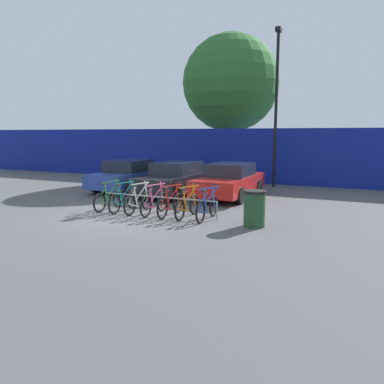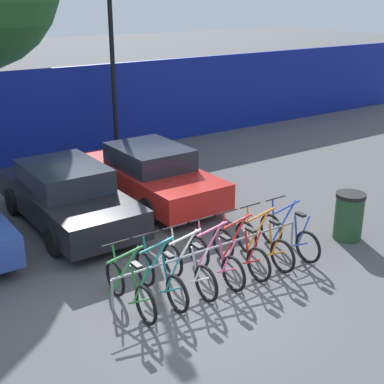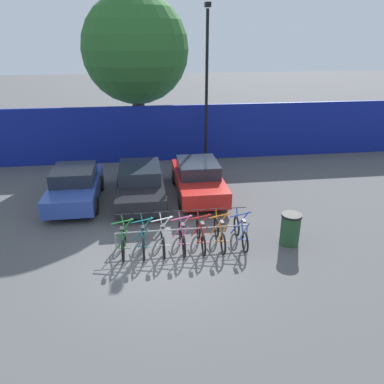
{
  "view_description": "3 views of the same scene",
  "coord_description": "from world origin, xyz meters",
  "px_view_note": "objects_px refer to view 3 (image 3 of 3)",
  "views": [
    {
      "loc": [
        6.78,
        -9.79,
        2.59
      ],
      "look_at": [
        1.44,
        1.79,
        0.6
      ],
      "focal_mm": 35.0,
      "sensor_mm": 36.0,
      "label": 1
    },
    {
      "loc": [
        -4.68,
        -6.41,
        4.94
      ],
      "look_at": [
        1.13,
        1.93,
        1.18
      ],
      "focal_mm": 50.0,
      "sensor_mm": 36.0,
      "label": 2
    },
    {
      "loc": [
        -0.38,
        -9.54,
        6.09
      ],
      "look_at": [
        1.23,
        2.28,
        1.11
      ],
      "focal_mm": 35.0,
      "sensor_mm": 36.0,
      "label": 3
    }
  ],
  "objects_px": {
    "bicycle_blue": "(241,233)",
    "tree_behind_hoarding": "(135,50)",
    "bicycle_red": "(201,235)",
    "car_blue": "(75,186)",
    "bicycle_orange": "(220,234)",
    "car_black": "(140,183)",
    "trash_bin": "(290,229)",
    "bicycle_green": "(124,240)",
    "bicycle_teal": "(143,239)",
    "car_red": "(198,178)",
    "bicycle_white": "(163,238)",
    "bicycle_pink": "(182,236)",
    "lamp_post": "(207,82)",
    "bike_rack": "(183,231)"
  },
  "relations": [
    {
      "from": "bicycle_blue",
      "to": "tree_behind_hoarding",
      "type": "bearing_deg",
      "value": 107.63
    },
    {
      "from": "bicycle_red",
      "to": "car_blue",
      "type": "relative_size",
      "value": 0.42
    },
    {
      "from": "bicycle_orange",
      "to": "car_black",
      "type": "relative_size",
      "value": 0.37
    },
    {
      "from": "car_black",
      "to": "trash_bin",
      "type": "height_order",
      "value": "car_black"
    },
    {
      "from": "bicycle_blue",
      "to": "car_black",
      "type": "relative_size",
      "value": 0.37
    },
    {
      "from": "bicycle_green",
      "to": "bicycle_blue",
      "type": "xyz_separation_m",
      "value": [
        3.64,
        0.0,
        0.0
      ]
    },
    {
      "from": "bicycle_teal",
      "to": "trash_bin",
      "type": "xyz_separation_m",
      "value": [
        4.57,
        -0.24,
        0.14
      ]
    },
    {
      "from": "bicycle_green",
      "to": "car_red",
      "type": "xyz_separation_m",
      "value": [
        2.92,
        4.17,
        0.31
      ]
    },
    {
      "from": "bicycle_white",
      "to": "car_black",
      "type": "xyz_separation_m",
      "value": [
        -0.63,
        3.94,
        0.31
      ]
    },
    {
      "from": "bicycle_teal",
      "to": "bicycle_red",
      "type": "relative_size",
      "value": 1.0
    },
    {
      "from": "car_blue",
      "to": "tree_behind_hoarding",
      "type": "relative_size",
      "value": 0.49
    },
    {
      "from": "bicycle_blue",
      "to": "bicycle_green",
      "type": "bearing_deg",
      "value": -178.07
    },
    {
      "from": "bicycle_red",
      "to": "bicycle_pink",
      "type": "bearing_deg",
      "value": 176.71
    },
    {
      "from": "bicycle_orange",
      "to": "lamp_post",
      "type": "xyz_separation_m",
      "value": [
        0.91,
        7.97,
        3.72
      ]
    },
    {
      "from": "car_black",
      "to": "lamp_post",
      "type": "bearing_deg",
      "value": 50.45
    },
    {
      "from": "bicycle_green",
      "to": "car_red",
      "type": "bearing_deg",
      "value": 56.72
    },
    {
      "from": "lamp_post",
      "to": "tree_behind_hoarding",
      "type": "distance_m",
      "value": 4.51
    },
    {
      "from": "car_blue",
      "to": "trash_bin",
      "type": "relative_size",
      "value": 3.95
    },
    {
      "from": "bicycle_orange",
      "to": "tree_behind_hoarding",
      "type": "distance_m",
      "value": 12.13
    },
    {
      "from": "bicycle_white",
      "to": "bicycle_blue",
      "type": "height_order",
      "value": "same"
    },
    {
      "from": "bicycle_teal",
      "to": "trash_bin",
      "type": "distance_m",
      "value": 4.58
    },
    {
      "from": "bicycle_orange",
      "to": "car_black",
      "type": "xyz_separation_m",
      "value": [
        -2.42,
        3.94,
        0.31
      ]
    },
    {
      "from": "tree_behind_hoarding",
      "to": "bike_rack",
      "type": "bearing_deg",
      "value": -83.52
    },
    {
      "from": "lamp_post",
      "to": "trash_bin",
      "type": "xyz_separation_m",
      "value": [
        1.29,
        -8.21,
        -3.58
      ]
    },
    {
      "from": "bicycle_white",
      "to": "car_blue",
      "type": "relative_size",
      "value": 0.42
    },
    {
      "from": "bicycle_pink",
      "to": "tree_behind_hoarding",
      "type": "relative_size",
      "value": 0.21
    },
    {
      "from": "bike_rack",
      "to": "bicycle_red",
      "type": "relative_size",
      "value": 2.45
    },
    {
      "from": "bicycle_orange",
      "to": "car_red",
      "type": "xyz_separation_m",
      "value": [
        -0.05,
        4.17,
        0.31
      ]
    },
    {
      "from": "bicycle_teal",
      "to": "car_blue",
      "type": "height_order",
      "value": "car_blue"
    },
    {
      "from": "bicycle_pink",
      "to": "car_black",
      "type": "height_order",
      "value": "car_black"
    },
    {
      "from": "lamp_post",
      "to": "car_blue",
      "type": "bearing_deg",
      "value": -145.89
    },
    {
      "from": "car_black",
      "to": "trash_bin",
      "type": "bearing_deg",
      "value": -42.14
    },
    {
      "from": "bicycle_orange",
      "to": "car_black",
      "type": "height_order",
      "value": "car_black"
    },
    {
      "from": "bicycle_blue",
      "to": "car_red",
      "type": "relative_size",
      "value": 0.39
    },
    {
      "from": "bicycle_red",
      "to": "car_black",
      "type": "relative_size",
      "value": 0.37
    },
    {
      "from": "car_red",
      "to": "lamp_post",
      "type": "xyz_separation_m",
      "value": [
        0.97,
        3.8,
        3.41
      ]
    },
    {
      "from": "bicycle_green",
      "to": "trash_bin",
      "type": "height_order",
      "value": "bicycle_green"
    },
    {
      "from": "bicycle_pink",
      "to": "trash_bin",
      "type": "relative_size",
      "value": 1.66
    },
    {
      "from": "bicycle_pink",
      "to": "car_black",
      "type": "distance_m",
      "value": 4.14
    },
    {
      "from": "bicycle_blue",
      "to": "car_blue",
      "type": "relative_size",
      "value": 0.42
    },
    {
      "from": "bicycle_green",
      "to": "bicycle_blue",
      "type": "bearing_deg",
      "value": 1.69
    },
    {
      "from": "bicycle_pink",
      "to": "trash_bin",
      "type": "xyz_separation_m",
      "value": [
        3.38,
        -0.24,
        0.14
      ]
    },
    {
      "from": "tree_behind_hoarding",
      "to": "bicycle_teal",
      "type": "bearing_deg",
      "value": -90.1
    },
    {
      "from": "car_blue",
      "to": "car_red",
      "type": "relative_size",
      "value": 0.92
    },
    {
      "from": "bicycle_teal",
      "to": "car_black",
      "type": "xyz_separation_m",
      "value": [
        -0.04,
        3.94,
        0.31
      ]
    },
    {
      "from": "bicycle_white",
      "to": "bicycle_pink",
      "type": "xyz_separation_m",
      "value": [
        0.6,
        0.0,
        0.0
      ]
    },
    {
      "from": "bicycle_white",
      "to": "car_blue",
      "type": "distance_m",
      "value": 5.11
    },
    {
      "from": "bicycle_orange",
      "to": "bicycle_white",
      "type": "bearing_deg",
      "value": -179.44
    },
    {
      "from": "bicycle_green",
      "to": "car_red",
      "type": "distance_m",
      "value": 5.1
    },
    {
      "from": "bicycle_teal",
      "to": "car_blue",
      "type": "bearing_deg",
      "value": 121.17
    }
  ]
}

